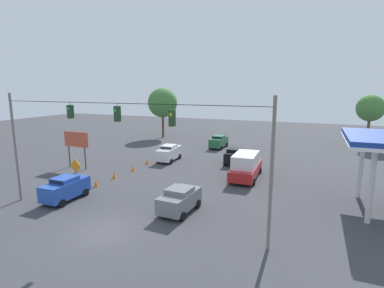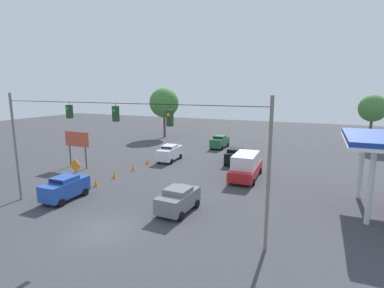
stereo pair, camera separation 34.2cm
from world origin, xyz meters
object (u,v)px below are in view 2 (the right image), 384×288
at_px(sedan_grey_crossing_near, 178,199).
at_px(work_zone_sign, 76,168).
at_px(sedan_green_withflow_deep, 220,141).
at_px(tree_horizon_left, 164,103).
at_px(sedan_blue_parked_shoulder, 65,188).
at_px(box_truck_red_oncoming_far, 246,166).
at_px(traffic_cone_third, 133,168).
at_px(sedan_black_oncoming_deep, 235,156).
at_px(tree_horizon_right, 373,108).
at_px(traffic_cone_fourth, 148,161).
at_px(traffic_cone_fifth, 160,156).
at_px(overhead_signal_span, 117,144).
at_px(roadside_billboard, 77,142).
at_px(traffic_cone_second, 114,175).
at_px(traffic_cone_nearest, 96,183).
at_px(sedan_white_withflow_far, 170,153).

height_order(sedan_grey_crossing_near, work_zone_sign, work_zone_sign).
bearing_deg(sedan_grey_crossing_near, sedan_green_withflow_deep, -79.20).
bearing_deg(tree_horizon_left, sedan_blue_parked_shoulder, 103.61).
height_order(sedan_green_withflow_deep, box_truck_red_oncoming_far, box_truck_red_oncoming_far).
height_order(traffic_cone_third, tree_horizon_left, tree_horizon_left).
distance_m(sedan_black_oncoming_deep, tree_horizon_right, 24.98).
bearing_deg(box_truck_red_oncoming_far, traffic_cone_third, 10.00).
bearing_deg(sedan_blue_parked_shoulder, traffic_cone_third, -90.89).
height_order(sedan_black_oncoming_deep, traffic_cone_fourth, sedan_black_oncoming_deep).
xyz_separation_m(sedan_blue_parked_shoulder, traffic_cone_fifth, (0.07, -16.01, -0.70)).
xyz_separation_m(sedan_green_withflow_deep, traffic_cone_fifth, (5.12, 9.74, -0.68)).
relative_size(sedan_green_withflow_deep, tree_horizon_left, 0.49).
distance_m(overhead_signal_span, roadside_billboard, 16.43).
xyz_separation_m(sedan_blue_parked_shoulder, traffic_cone_second, (0.06, -6.48, -0.70)).
bearing_deg(sedan_green_withflow_deep, work_zone_sign, 75.26).
bearing_deg(sedan_blue_parked_shoulder, tree_horizon_right, -126.72).
relative_size(traffic_cone_second, tree_horizon_right, 0.08).
bearing_deg(tree_horizon_right, traffic_cone_fifth, 36.11).
height_order(roadside_billboard, tree_horizon_left, tree_horizon_left).
xyz_separation_m(traffic_cone_fourth, work_zone_sign, (1.15, 10.40, 1.66)).
bearing_deg(tree_horizon_left, sedan_grey_crossing_near, 119.99).
relative_size(traffic_cone_third, traffic_cone_fifth, 1.00).
relative_size(traffic_cone_nearest, work_zone_sign, 0.23).
height_order(box_truck_red_oncoming_far, traffic_cone_fifth, box_truck_red_oncoming_far).
bearing_deg(traffic_cone_third, traffic_cone_fifth, -88.05).
bearing_deg(sedan_black_oncoming_deep, traffic_cone_fourth, 24.20).
relative_size(traffic_cone_nearest, traffic_cone_second, 1.00).
height_order(box_truck_red_oncoming_far, traffic_cone_fourth, box_truck_red_oncoming_far).
relative_size(roadside_billboard, work_zone_sign, 1.49).
relative_size(box_truck_red_oncoming_far, tree_horizon_left, 0.74).
relative_size(sedan_white_withflow_far, sedan_blue_parked_shoulder, 1.14).
relative_size(overhead_signal_span, sedan_green_withflow_deep, 4.54).
height_order(overhead_signal_span, sedan_white_withflow_far, overhead_signal_span).
bearing_deg(tree_horizon_right, sedan_black_oncoming_deep, 47.60).
xyz_separation_m(traffic_cone_nearest, tree_horizon_right, (-26.24, -31.59, 5.72)).
bearing_deg(traffic_cone_third, work_zone_sign, 80.23).
bearing_deg(overhead_signal_span, sedan_grey_crossing_near, -137.08).
height_order(sedan_green_withflow_deep, tree_horizon_left, tree_horizon_left).
xyz_separation_m(overhead_signal_span, sedan_black_oncoming_deep, (-3.16, -18.61, -4.49)).
bearing_deg(traffic_cone_third, sedan_black_oncoming_deep, -141.90).
height_order(sedan_grey_crossing_near, sedan_white_withflow_far, sedan_white_withflow_far).
relative_size(box_truck_red_oncoming_far, roadside_billboard, 1.59).
xyz_separation_m(sedan_blue_parked_shoulder, work_zone_sign, (1.09, -2.39, 0.97)).
height_order(overhead_signal_span, traffic_cone_fourth, overhead_signal_span).
distance_m(traffic_cone_second, tree_horizon_right, 39.39).
distance_m(sedan_grey_crossing_near, traffic_cone_fifth, 17.57).
bearing_deg(box_truck_red_oncoming_far, traffic_cone_second, 23.05).
height_order(box_truck_red_oncoming_far, traffic_cone_third, box_truck_red_oncoming_far).
distance_m(sedan_green_withflow_deep, roadside_billboard, 21.07).
xyz_separation_m(overhead_signal_span, tree_horizon_left, (14.20, -32.82, 0.95)).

